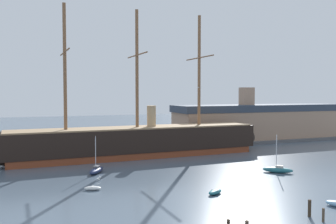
{
  "coord_description": "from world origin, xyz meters",
  "views": [
    {
      "loc": [
        -25.91,
        -24.31,
        13.52
      ],
      "look_at": [
        -1.8,
        36.5,
        10.19
      ],
      "focal_mm": 39.12,
      "sensor_mm": 36.0,
      "label": 1
    }
  ],
  "objects": [
    {
      "name": "mooring_piling_nearest",
      "position": [
        3.22,
        4.82,
        0.73
      ],
      "size": [
        0.27,
        0.27,
        1.47
      ],
      "primitive_type": "cylinder",
      "color": "#4C3D2D",
      "rests_on": "ground"
    },
    {
      "name": "motorboat_far_left",
      "position": [
        -28.25,
        56.75,
        0.5
      ],
      "size": [
        3.64,
        3.04,
        1.43
      ],
      "color": "#7FB2D6",
      "rests_on": "ground"
    },
    {
      "name": "tall_ship",
      "position": [
        -3.48,
        50.02,
        3.38
      ],
      "size": [
        64.51,
        13.48,
        31.04
      ],
      "color": "brown",
      "rests_on": "ground"
    },
    {
      "name": "seagull_in_flight",
      "position": [
        0.52,
        29.04,
        14.51
      ],
      "size": [
        0.93,
        0.96,
        0.14
      ],
      "color": "silver"
    },
    {
      "name": "mooring_piling_right_pair",
      "position": [
        3.07,
        6.66,
        0.94
      ],
      "size": [
        0.35,
        0.35,
        1.87
      ],
      "primitive_type": "cylinder",
      "color": "#382B1E",
      "rests_on": "ground"
    },
    {
      "name": "sailboat_mid_right",
      "position": [
        14.24,
        26.15,
        0.55
      ],
      "size": [
        4.73,
        4.44,
        6.5
      ],
      "color": "#236670",
      "rests_on": "ground"
    },
    {
      "name": "dinghy_near_centre",
      "position": [
        -2.22,
        18.34,
        0.31
      ],
      "size": [
        2.85,
        2.27,
        0.62
      ],
      "color": "#236670",
      "rests_on": "ground"
    },
    {
      "name": "dockside_warehouse_right",
      "position": [
        37.45,
        62.72,
        5.14
      ],
      "size": [
        56.55,
        13.32,
        15.18
      ],
      "color": "#565659",
      "rests_on": "ground"
    },
    {
      "name": "sailboat_alongside_bow",
      "position": [
        -14.6,
        37.19,
        0.53
      ],
      "size": [
        3.81,
        4.89,
        6.32
      ],
      "color": "#1E284C",
      "rests_on": "ground"
    },
    {
      "name": "dinghy_mid_left",
      "position": [
        -17.11,
        26.49,
        0.28
      ],
      "size": [
        2.59,
        1.78,
        0.56
      ],
      "color": "silver",
      "rests_on": "ground"
    }
  ]
}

